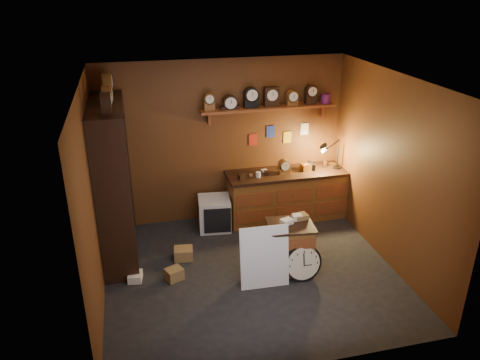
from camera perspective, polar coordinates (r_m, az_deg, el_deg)
name	(u,v)px	position (r m, az deg, el deg)	size (l,w,h in m)	color
floor	(251,273)	(6.73, 1.35, -11.23)	(4.00, 4.00, 0.00)	black
room_shell	(253,156)	(6.03, 1.65, 2.97)	(4.02, 3.62, 2.71)	#5B3215
shelving_unit	(111,177)	(6.83, -15.42, 0.41)	(0.47, 1.60, 2.58)	black
workbench	(289,192)	(8.00, 5.95, -1.48)	(2.11, 0.66, 1.36)	brown
low_cabinet	(290,245)	(6.63, 6.07, -7.89)	(0.68, 0.59, 0.81)	brown
big_round_clock	(303,263)	(6.52, 7.66, -9.99)	(0.53, 0.17, 0.53)	black
white_panel	(264,284)	(6.53, 2.93, -12.52)	(0.66, 0.03, 0.88)	silver
mini_fridge	(214,213)	(7.71, -3.13, -4.10)	(0.56, 0.58, 0.53)	silver
floor_box_a	(184,253)	(7.04, -6.90, -8.88)	(0.27, 0.23, 0.17)	olive
floor_box_b	(135,277)	(6.71, -12.66, -11.42)	(0.18, 0.22, 0.11)	white
floor_box_c	(174,274)	(6.62, -8.02, -11.29)	(0.22, 0.19, 0.17)	olive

